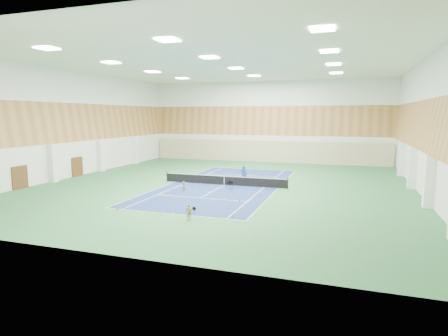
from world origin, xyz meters
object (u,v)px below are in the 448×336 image
(ball_cart, at_px, (230,185))
(tennis_net, at_px, (224,180))
(child_court, at_px, (184,186))
(coach, at_px, (244,174))
(child_apron, at_px, (189,212))

(ball_cart, bearing_deg, tennis_net, 137.22)
(tennis_net, height_order, ball_cart, tennis_net)
(tennis_net, bearing_deg, child_court, -119.98)
(tennis_net, xyz_separation_m, coach, (1.58, 1.61, 0.37))
(coach, relative_size, child_apron, 1.67)
(coach, bearing_deg, child_apron, 91.29)
(child_court, xyz_separation_m, child_apron, (4.28, -8.62, 0.06))
(child_court, height_order, child_apron, child_apron)
(tennis_net, bearing_deg, coach, 45.63)
(child_apron, relative_size, ball_cart, 1.34)
(tennis_net, height_order, child_apron, same)
(child_apron, bearing_deg, coach, 96.00)
(coach, height_order, child_court, coach)
(coach, distance_m, child_court, 7.19)
(child_court, height_order, ball_cart, child_court)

